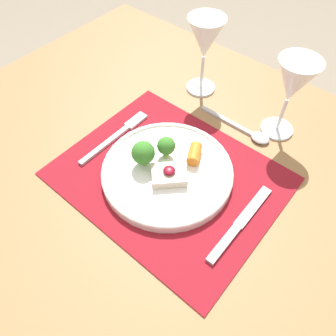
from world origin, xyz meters
TOP-DOWN VIEW (x-y plane):
  - ground_plane at (0.00, 0.00)m, footprint 8.00×8.00m
  - dining_table at (0.00, 0.00)m, footprint 1.23×0.97m
  - placemat at (0.00, 0.00)m, footprint 0.45×0.36m
  - dinner_plate at (-0.01, 0.00)m, footprint 0.28×0.28m
  - fork at (-0.17, 0.02)m, footprint 0.02×0.21m
  - knife at (0.18, -0.01)m, footprint 0.02×0.21m
  - spoon at (0.06, 0.22)m, footprint 0.19×0.04m
  - wine_glass_near at (0.11, 0.27)m, footprint 0.09×0.09m
  - wine_glass_far at (-0.13, 0.28)m, footprint 0.09×0.09m

SIDE VIEW (x-z plane):
  - ground_plane at x=0.00m, z-range 0.00..0.00m
  - dining_table at x=0.00m, z-range 0.28..1.05m
  - placemat at x=0.00m, z-range 0.77..0.77m
  - spoon at x=0.06m, z-range 0.77..0.78m
  - knife at x=0.18m, z-range 0.77..0.78m
  - fork at x=-0.17m, z-range 0.77..0.78m
  - dinner_plate at x=-0.01m, z-range 0.75..0.83m
  - wine_glass_near at x=0.11m, z-range 0.81..1.00m
  - wine_glass_far at x=-0.13m, z-range 0.81..1.01m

